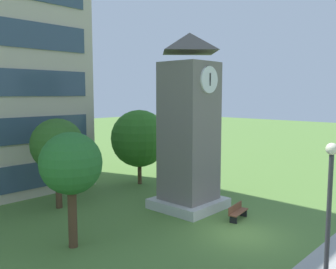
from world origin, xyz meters
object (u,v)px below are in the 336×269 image
(clock_tower, at_px, (189,131))
(tree_by_building, at_px, (57,145))
(tree_streetside, at_px, (71,164))
(tree_near_tower, at_px, (139,138))
(street_lamp, at_px, (329,216))
(park_bench, at_px, (238,212))

(clock_tower, height_order, tree_by_building, clock_tower)
(tree_streetside, relative_size, tree_by_building, 0.96)
(tree_near_tower, bearing_deg, tree_by_building, -173.75)
(tree_streetside, bearing_deg, street_lamp, -80.80)
(clock_tower, height_order, tree_streetside, clock_tower)
(street_lamp, bearing_deg, tree_near_tower, 63.55)
(tree_streetside, height_order, tree_by_building, tree_by_building)
(street_lamp, height_order, tree_near_tower, tree_near_tower)
(park_bench, relative_size, tree_by_building, 0.32)
(clock_tower, distance_m, tree_by_building, 8.34)
(tree_near_tower, relative_size, tree_by_building, 1.04)
(tree_near_tower, distance_m, tree_by_building, 7.90)
(street_lamp, xyz_separation_m, tree_near_tower, (8.85, 17.79, 0.08))
(street_lamp, relative_size, tree_near_tower, 0.97)
(tree_near_tower, bearing_deg, clock_tower, -107.70)
(park_bench, relative_size, tree_near_tower, 0.31)
(clock_tower, xyz_separation_m, street_lamp, (-6.63, -10.84, -1.30))
(street_lamp, distance_m, tree_near_tower, 19.87)
(street_lamp, bearing_deg, clock_tower, 58.54)
(tree_near_tower, height_order, tree_streetside, tree_near_tower)
(tree_near_tower, distance_m, tree_streetside, 12.60)
(tree_streetside, xyz_separation_m, tree_by_building, (2.79, 5.89, 0.04))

